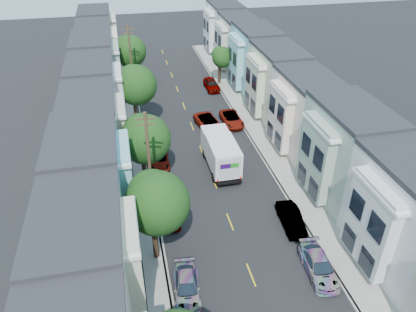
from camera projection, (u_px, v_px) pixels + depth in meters
The scene contains 25 objects.
ground at pixel (230, 222), 34.84m from camera, with size 160.00×160.00×0.00m, color black.
road_slab at pixel (197, 138), 47.25m from camera, with size 12.00×70.00×0.02m, color black.
curb_left at pixel (145, 143), 46.12m from camera, with size 0.30×70.00×0.15m, color gray.
curb_right at pixel (246, 132), 48.32m from camera, with size 0.30×70.00×0.15m, color gray.
sidewalk_left at pixel (133, 144), 45.88m from camera, with size 2.60×70.00×0.15m, color gray.
sidewalk_right at pixel (257, 131), 48.55m from camera, with size 2.60×70.00×0.15m, color gray.
centerline at pixel (197, 138), 47.26m from camera, with size 0.12×70.00×0.01m, color gold.
townhouse_row_left at pixel (99, 149), 45.23m from camera, with size 5.00×70.00×8.50m, color #F4DDCA.
townhouse_row_right at pixel (287, 128), 49.28m from camera, with size 5.00×70.00×8.50m, color #F4DDCA.
tree_b at pixel (156, 204), 28.66m from camera, with size 4.70×4.70×7.60m.
tree_c at pixel (145, 140), 37.22m from camera, with size 4.70×4.70×7.20m.
tree_d at pixel (136, 85), 46.31m from camera, with size 4.70×4.70×7.95m.
tree_e at pixel (129, 52), 58.68m from camera, with size 4.70×4.70×7.38m.
tree_far_r at pixel (222, 58), 59.54m from camera, with size 3.10×3.10×5.57m.
utility_pole_near at pixel (150, 168), 32.62m from camera, with size 1.60×0.26×10.00m.
utility_pole_far at pixel (131, 63), 54.14m from camera, with size 1.60×0.26×10.00m.
fedex_truck at pixel (221, 152), 41.03m from camera, with size 2.72×7.07×3.39m.
lead_sedan at pixel (209, 123), 48.96m from camera, with size 2.40×5.21×1.45m, color black.
parked_left_b at pixel (187, 287), 28.15m from camera, with size 1.79×4.26×1.28m, color black.
parked_left_c at pixel (171, 214), 34.72m from camera, with size 1.54×4.02×1.30m, color #9E9E9E.
parked_left_d at pixel (159, 160), 42.15m from camera, with size 2.03×4.41×1.23m, color #640617.
parked_right_a at pixel (319, 266), 29.70m from camera, with size 1.92×4.58×1.37m, color slate.
parked_right_b at pixel (291, 219), 34.10m from camera, with size 1.51×4.28×1.43m, color silver.
parked_right_c at pixel (232, 119), 49.89m from camera, with size 2.25×4.87×1.35m, color black.
parked_right_d at pixel (211, 84), 59.19m from camera, with size 1.82×4.75×1.54m, color #060C36.
Camera 1 is at (-7.53, -25.50, 23.29)m, focal length 35.00 mm.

